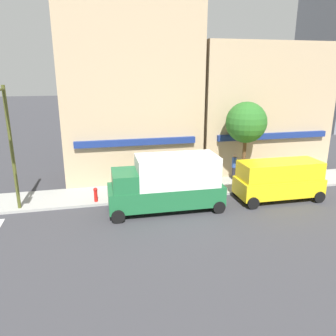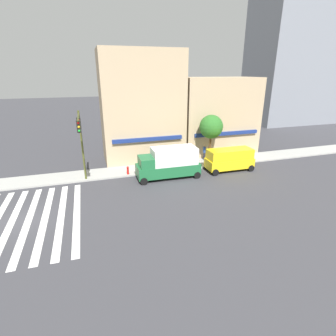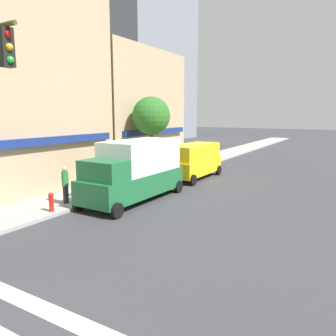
{
  "view_description": "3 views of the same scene",
  "coord_description": "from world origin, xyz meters",
  "px_view_note": "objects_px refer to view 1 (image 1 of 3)",
  "views": [
    {
      "loc": [
        8.86,
        -11.65,
        7.34
      ],
      "look_at": [
        12.92,
        6.0,
        2.0
      ],
      "focal_mm": 35.0,
      "sensor_mm": 36.0,
      "label": 1
    },
    {
      "loc": [
        5.22,
        -18.5,
        9.98
      ],
      "look_at": [
        12.49,
        4.7,
        1.0
      ],
      "focal_mm": 28.0,
      "sensor_mm": 36.0,
      "label": 2
    },
    {
      "loc": [
        -0.57,
        -5.04,
        4.38
      ],
      "look_at": [
        15.91,
        4.7,
        1.2
      ],
      "focal_mm": 35.0,
      "sensor_mm": 36.0,
      "label": 3
    }
  ],
  "objects_px": {
    "pedestrian_green_top": "(117,182)",
    "fire_hydrant": "(96,194)",
    "box_truck_green": "(167,182)",
    "pedestrian_white_shirt": "(192,176)",
    "street_tree": "(246,123)",
    "van_yellow": "(279,179)",
    "pedestrian_blue_shirt": "(234,166)",
    "traffic_signal": "(1,128)"
  },
  "relations": [
    {
      "from": "pedestrian_green_top",
      "to": "fire_hydrant",
      "type": "height_order",
      "value": "pedestrian_green_top"
    },
    {
      "from": "box_truck_green",
      "to": "pedestrian_white_shirt",
      "type": "bearing_deg",
      "value": 47.95
    },
    {
      "from": "pedestrian_white_shirt",
      "to": "street_tree",
      "type": "xyz_separation_m",
      "value": [
        3.68,
        0.53,
        3.14
      ]
    },
    {
      "from": "van_yellow",
      "to": "pedestrian_blue_shirt",
      "type": "relative_size",
      "value": 2.84
    },
    {
      "from": "street_tree",
      "to": "pedestrian_green_top",
      "type": "bearing_deg",
      "value": -175.92
    },
    {
      "from": "pedestrian_white_shirt",
      "to": "box_truck_green",
      "type": "bearing_deg",
      "value": 160.23
    },
    {
      "from": "van_yellow",
      "to": "pedestrian_green_top",
      "type": "xyz_separation_m",
      "value": [
        -9.3,
        2.21,
        -0.21
      ]
    },
    {
      "from": "pedestrian_blue_shirt",
      "to": "street_tree",
      "type": "xyz_separation_m",
      "value": [
        0.22,
        -0.95,
        3.14
      ]
    },
    {
      "from": "pedestrian_white_shirt",
      "to": "pedestrian_green_top",
      "type": "relative_size",
      "value": 1.0
    },
    {
      "from": "traffic_signal",
      "to": "fire_hydrant",
      "type": "height_order",
      "value": "traffic_signal"
    },
    {
      "from": "pedestrian_blue_shirt",
      "to": "fire_hydrant",
      "type": "relative_size",
      "value": 2.1
    },
    {
      "from": "box_truck_green",
      "to": "van_yellow",
      "type": "height_order",
      "value": "box_truck_green"
    },
    {
      "from": "pedestrian_green_top",
      "to": "box_truck_green",
      "type": "bearing_deg",
      "value": -128.53
    },
    {
      "from": "pedestrian_blue_shirt",
      "to": "street_tree",
      "type": "bearing_deg",
      "value": -113.68
    },
    {
      "from": "traffic_signal",
      "to": "pedestrian_blue_shirt",
      "type": "distance_m",
      "value": 14.47
    },
    {
      "from": "pedestrian_green_top",
      "to": "street_tree",
      "type": "xyz_separation_m",
      "value": [
        8.35,
        0.59,
        3.14
      ]
    },
    {
      "from": "van_yellow",
      "to": "fire_hydrant",
      "type": "bearing_deg",
      "value": 171.48
    },
    {
      "from": "pedestrian_green_top",
      "to": "street_tree",
      "type": "height_order",
      "value": "street_tree"
    },
    {
      "from": "pedestrian_white_shirt",
      "to": "van_yellow",
      "type": "bearing_deg",
      "value": -92.93
    },
    {
      "from": "pedestrian_white_shirt",
      "to": "street_tree",
      "type": "height_order",
      "value": "street_tree"
    },
    {
      "from": "van_yellow",
      "to": "box_truck_green",
      "type": "bearing_deg",
      "value": -179.39
    },
    {
      "from": "van_yellow",
      "to": "pedestrian_white_shirt",
      "type": "bearing_deg",
      "value": 154.44
    },
    {
      "from": "traffic_signal",
      "to": "pedestrian_white_shirt",
      "type": "height_order",
      "value": "traffic_signal"
    },
    {
      "from": "traffic_signal",
      "to": "pedestrian_blue_shirt",
      "type": "xyz_separation_m",
      "value": [
        13.52,
        3.52,
        -3.74
      ]
    },
    {
      "from": "pedestrian_green_top",
      "to": "street_tree",
      "type": "bearing_deg",
      "value": -83.57
    },
    {
      "from": "box_truck_green",
      "to": "pedestrian_white_shirt",
      "type": "relative_size",
      "value": 3.52
    },
    {
      "from": "pedestrian_white_shirt",
      "to": "fire_hydrant",
      "type": "xyz_separation_m",
      "value": [
        -5.95,
        -0.57,
        -0.46
      ]
    },
    {
      "from": "traffic_signal",
      "to": "fire_hydrant",
      "type": "distance_m",
      "value": 6.06
    },
    {
      "from": "traffic_signal",
      "to": "pedestrian_green_top",
      "type": "distance_m",
      "value": 6.85
    },
    {
      "from": "box_truck_green",
      "to": "pedestrian_white_shirt",
      "type": "height_order",
      "value": "box_truck_green"
    },
    {
      "from": "van_yellow",
      "to": "pedestrian_white_shirt",
      "type": "relative_size",
      "value": 2.84
    },
    {
      "from": "pedestrian_white_shirt",
      "to": "pedestrian_blue_shirt",
      "type": "xyz_separation_m",
      "value": [
        3.46,
        1.47,
        0.0
      ]
    },
    {
      "from": "traffic_signal",
      "to": "box_truck_green",
      "type": "distance_m",
      "value": 8.57
    },
    {
      "from": "traffic_signal",
      "to": "pedestrian_white_shirt",
      "type": "bearing_deg",
      "value": 11.49
    },
    {
      "from": "pedestrian_white_shirt",
      "to": "fire_hydrant",
      "type": "distance_m",
      "value": 5.99
    },
    {
      "from": "van_yellow",
      "to": "fire_hydrant",
      "type": "distance_m",
      "value": 10.73
    },
    {
      "from": "pedestrian_blue_shirt",
      "to": "street_tree",
      "type": "relative_size",
      "value": 0.33
    },
    {
      "from": "fire_hydrant",
      "to": "street_tree",
      "type": "xyz_separation_m",
      "value": [
        9.63,
        1.1,
        3.6
      ]
    },
    {
      "from": "van_yellow",
      "to": "pedestrian_blue_shirt",
      "type": "height_order",
      "value": "van_yellow"
    },
    {
      "from": "traffic_signal",
      "to": "pedestrian_white_shirt",
      "type": "relative_size",
      "value": 3.79
    },
    {
      "from": "fire_hydrant",
      "to": "van_yellow",
      "type": "bearing_deg",
      "value": -9.13
    },
    {
      "from": "traffic_signal",
      "to": "pedestrian_green_top",
      "type": "bearing_deg",
      "value": 20.12
    }
  ]
}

